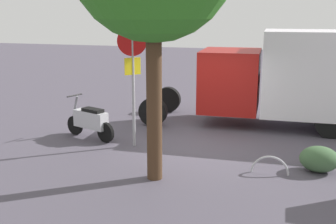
% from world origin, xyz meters
% --- Properties ---
extents(ground_plane, '(60.00, 60.00, 0.00)m').
position_xyz_m(ground_plane, '(0.00, 0.00, 0.00)').
color(ground_plane, '#4E4855').
extents(box_truck_near, '(8.60, 2.52, 2.98)m').
position_xyz_m(box_truck_near, '(-2.79, -2.82, 1.64)').
color(box_truck_near, black).
rests_on(box_truck_near, ground).
extents(motorcycle, '(1.74, 0.81, 1.20)m').
position_xyz_m(motorcycle, '(3.17, 0.13, 0.52)').
color(motorcycle, black).
rests_on(motorcycle, ground).
extents(stop_sign, '(0.71, 0.33, 3.18)m').
position_xyz_m(stop_sign, '(1.75, 0.41, 2.12)').
color(stop_sign, '#9E9EA3').
rests_on(stop_sign, ground).
extents(bike_rack_hoop, '(0.85, 0.08, 0.85)m').
position_xyz_m(bike_rack_hoop, '(-1.86, 1.38, 0.00)').
color(bike_rack_hoop, '#B7B7BC').
rests_on(bike_rack_hoop, ground).
extents(shrub_near_sign, '(0.86, 0.71, 0.59)m').
position_xyz_m(shrub_near_sign, '(-2.91, 0.91, 0.29)').
color(shrub_near_sign, '#3F5F3B').
rests_on(shrub_near_sign, ground).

